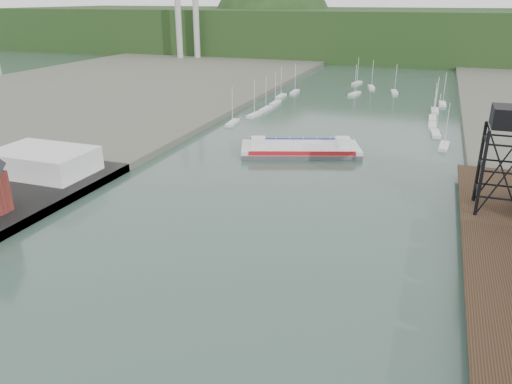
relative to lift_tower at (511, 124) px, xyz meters
The scene contains 6 objects.
white_shed 80.28m from the lift_tower, behind, with size 18.00×12.00×4.50m, color silver.
lift_tower is the anchor object (origin of this frame).
marina_sailboats 89.04m from the lift_tower, 113.46° to the left, with size 57.71×92.65×0.90m.
smokestacks 224.80m from the lift_tower, 128.94° to the left, with size 11.20×8.20×60.00m.
distant_hills 246.51m from the lift_tower, 99.10° to the left, with size 500.00×120.00×80.00m.
chain_ferry 47.75m from the lift_tower, 146.20° to the left, with size 28.07×18.44×3.76m.
Camera 1 is at (24.10, -20.95, 32.80)m, focal length 35.00 mm.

